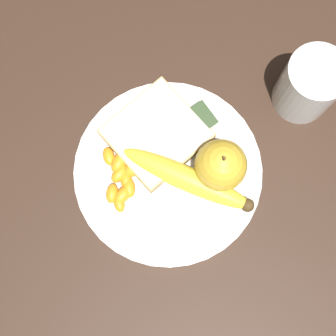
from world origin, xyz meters
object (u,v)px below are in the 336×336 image
Objects in this scene: apple at (221,165)px; jam_packet at (196,122)px; bread_slice at (156,134)px; banana at (187,179)px; fork at (173,169)px; plate at (168,172)px; juice_glass at (308,86)px.

apple is 0.08m from jam_packet.
apple is 0.10m from bread_slice.
banana reaches higher than jam_packet.
fork is (0.01, 0.05, -0.01)m from bread_slice.
banana is (-0.01, 0.03, 0.02)m from plate.
juice_glass is 0.22m from fork.
plate is 0.05m from bread_slice.
plate is 0.08m from apple.
banana reaches higher than bread_slice.
plate is 0.01m from fork.
juice_glass is 0.55× the size of fork.
juice_glass is 0.16m from jam_packet.
jam_packet is (-0.01, -0.07, -0.02)m from apple.
jam_packet is (0.15, -0.05, -0.02)m from juice_glass.
apple is at bearing -70.63° from fork.
bread_slice reaches higher than fork.
banana is at bearing 116.30° from plate.
fork is at bearing 28.40° from jam_packet.
plate is 0.04m from banana.
banana is at bearing -108.75° from fork.
apple reaches higher than fork.
banana is 1.04× the size of fork.
apple is (0.16, 0.02, 0.00)m from juice_glass.
plate is 1.99× the size of bread_slice.
banana is 3.79× the size of jam_packet.
plate is 1.51× the size of fork.
juice_glass is 0.73× the size of bread_slice.
plate is at bearing -4.67° from juice_glass.
bread_slice and jam_packet have the same top height.
apple is 0.07m from fork.
banana is at bearing 45.93° from jam_packet.
banana is at bearing -16.26° from apple.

